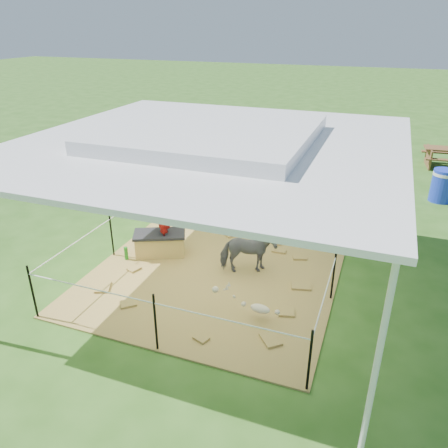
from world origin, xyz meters
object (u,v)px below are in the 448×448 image
(foal, at_px, (260,307))
(picnic_table_near, at_px, (351,157))
(green_bottle, at_px, (126,253))
(straw_bale, at_px, (160,245))
(woman, at_px, (162,209))
(trash_barrel, at_px, (442,186))
(picnic_table_far, at_px, (448,158))
(distant_person, at_px, (352,157))
(pony, at_px, (248,252))

(foal, relative_size, picnic_table_near, 0.53)
(green_bottle, bearing_deg, straw_bale, 39.29)
(woman, bearing_deg, picnic_table_near, 133.74)
(straw_bale, height_order, trash_barrel, trash_barrel)
(picnic_table_far, bearing_deg, trash_barrel, -102.38)
(green_bottle, relative_size, picnic_table_far, 0.17)
(foal, xyz_separation_m, distant_person, (0.59, 8.56, 0.22))
(pony, bearing_deg, green_bottle, 75.03)
(picnic_table_far, bearing_deg, foal, -114.17)
(green_bottle, xyz_separation_m, pony, (2.49, 0.39, 0.31))
(woman, relative_size, trash_barrel, 1.33)
(trash_barrel, bearing_deg, picnic_table_far, 82.55)
(distant_person, bearing_deg, picnic_table_near, -61.35)
(pony, height_order, distant_person, distant_person)
(distant_person, bearing_deg, trash_barrel, 165.57)
(pony, xyz_separation_m, foal, (0.65, -1.37, -0.19))
(pony, xyz_separation_m, trash_barrel, (3.78, 5.47, -0.03))
(straw_bale, distance_m, foal, 2.96)
(green_bottle, relative_size, foal, 0.30)
(distant_person, bearing_deg, green_bottle, 83.49)
(woman, bearing_deg, pony, 63.36)
(trash_barrel, relative_size, picnic_table_far, 0.56)
(woman, distance_m, picnic_table_far, 10.71)
(picnic_table_near, height_order, picnic_table_far, picnic_table_near)
(trash_barrel, bearing_deg, pony, -124.64)
(straw_bale, xyz_separation_m, pony, (1.94, -0.06, 0.23))
(pony, distance_m, foal, 1.53)
(straw_bale, distance_m, green_bottle, 0.72)
(green_bottle, bearing_deg, pony, 8.89)
(foal, relative_size, picnic_table_far, 0.57)
(straw_bale, bearing_deg, pony, -1.77)
(distant_person, bearing_deg, straw_bale, 85.66)
(woman, relative_size, green_bottle, 4.32)
(green_bottle, height_order, distant_person, distant_person)
(woman, height_order, foal, woman)
(straw_bale, height_order, pony, pony)
(pony, distance_m, picnic_table_near, 7.78)
(distant_person, bearing_deg, foal, 105.77)
(green_bottle, xyz_separation_m, picnic_table_near, (3.65, 8.08, 0.19))
(pony, bearing_deg, straw_bale, 64.36)
(woman, xyz_separation_m, trash_barrel, (5.62, 5.41, -0.62))
(green_bottle, bearing_deg, foal, -17.32)
(woman, relative_size, distant_person, 1.18)
(foal, height_order, picnic_table_near, picnic_table_near)
(straw_bale, bearing_deg, woman, 0.00)
(picnic_table_near, bearing_deg, woman, -126.62)
(foal, bearing_deg, distant_person, 92.13)
(green_bottle, height_order, pony, pony)
(woman, xyz_separation_m, picnic_table_near, (3.00, 7.63, -0.71))
(picnic_table_far, bearing_deg, woman, -129.50)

